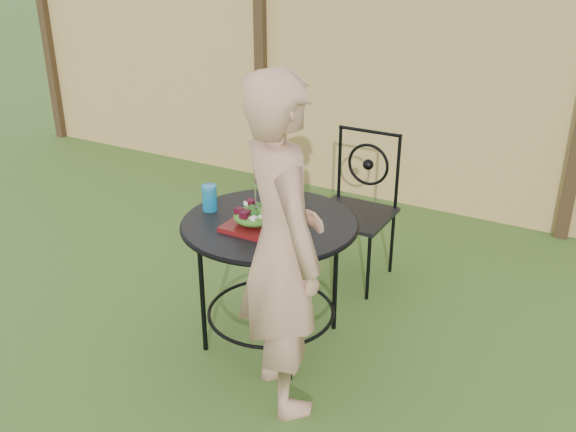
% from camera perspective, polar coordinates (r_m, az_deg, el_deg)
% --- Properties ---
extents(ground, '(60.00, 60.00, 0.00)m').
position_cam_1_polar(ground, '(3.71, -2.29, -10.26)').
color(ground, '#284616').
rests_on(ground, ground).
extents(fence, '(8.00, 0.12, 1.90)m').
position_cam_1_polar(fence, '(5.19, 10.47, 10.97)').
color(fence, '#E0BE6F').
rests_on(fence, ground).
extents(patio_table, '(0.92, 0.92, 0.72)m').
position_cam_1_polar(patio_table, '(3.36, -1.60, -2.60)').
color(patio_table, black).
rests_on(patio_table, ground).
extents(patio_chair, '(0.46, 0.46, 0.95)m').
position_cam_1_polar(patio_chair, '(4.09, 6.16, 1.07)').
color(patio_chair, black).
rests_on(patio_chair, ground).
extents(diner, '(0.69, 0.67, 1.60)m').
position_cam_1_polar(diner, '(2.85, -0.53, -2.87)').
color(diner, tan).
rests_on(diner, ground).
extents(salad_plate, '(0.27, 0.27, 0.02)m').
position_cam_1_polar(salad_plate, '(3.22, -2.99, -0.84)').
color(salad_plate, '#4F0E0B').
rests_on(salad_plate, patio_table).
extents(salad, '(0.21, 0.21, 0.08)m').
position_cam_1_polar(salad, '(3.20, -3.01, -0.00)').
color(salad, '#235614').
rests_on(salad, salad_plate).
extents(fork, '(0.01, 0.01, 0.18)m').
position_cam_1_polar(fork, '(3.15, -2.90, 2.12)').
color(fork, silver).
rests_on(fork, salad).
extents(drinking_glass, '(0.08, 0.08, 0.14)m').
position_cam_1_polar(drinking_glass, '(3.42, -6.99, 1.62)').
color(drinking_glass, '#0E71A5').
rests_on(drinking_glass, patio_table).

